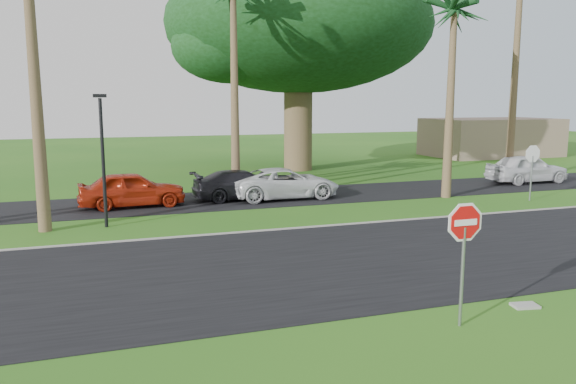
% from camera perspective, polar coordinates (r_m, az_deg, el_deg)
% --- Properties ---
extents(ground, '(120.00, 120.00, 0.00)m').
position_cam_1_polar(ground, '(14.09, 8.16, -9.08)').
color(ground, '#255B16').
rests_on(ground, ground).
extents(road, '(120.00, 8.00, 0.02)m').
position_cam_1_polar(road, '(15.81, 4.89, -6.93)').
color(road, black).
rests_on(road, ground).
extents(parking_strip, '(120.00, 5.00, 0.02)m').
position_cam_1_polar(parking_strip, '(25.54, -4.52, -0.70)').
color(parking_strip, black).
rests_on(parking_strip, ground).
extents(curb, '(120.00, 0.12, 0.06)m').
position_cam_1_polar(curb, '(19.47, 0.13, -3.75)').
color(curb, gray).
rests_on(curb, ground).
extents(stop_sign_near, '(1.05, 0.07, 2.62)m').
position_cam_1_polar(stop_sign_near, '(11.40, 17.45, -4.55)').
color(stop_sign_near, gray).
rests_on(stop_sign_near, ground).
extents(stop_sign_far, '(1.05, 0.07, 2.62)m').
position_cam_1_polar(stop_sign_far, '(27.04, 23.57, 2.89)').
color(stop_sign_far, gray).
rests_on(stop_sign_far, ground).
extents(palm_right_near, '(5.00, 5.00, 9.50)m').
position_cam_1_polar(palm_right_near, '(26.88, 16.53, 16.97)').
color(palm_right_near, brown).
rests_on(palm_right_near, ground).
extents(canopy_tree, '(16.50, 16.50, 13.12)m').
position_cam_1_polar(canopy_tree, '(36.29, 1.06, 16.43)').
color(canopy_tree, brown).
rests_on(canopy_tree, ground).
extents(streetlight_right, '(0.45, 0.25, 4.64)m').
position_cam_1_polar(streetlight_right, '(20.49, -18.31, 3.86)').
color(streetlight_right, black).
rests_on(streetlight_right, ground).
extents(building_far, '(10.00, 6.00, 3.00)m').
position_cam_1_polar(building_far, '(48.49, 19.88, 5.26)').
color(building_far, gray).
rests_on(building_far, ground).
extents(car_red, '(4.47, 2.03, 1.49)m').
position_cam_1_polar(car_red, '(24.32, -15.56, 0.24)').
color(car_red, '#A9230E').
rests_on(car_red, ground).
extents(car_dark, '(4.60, 2.03, 1.31)m').
position_cam_1_polar(car_dark, '(25.33, -4.63, 0.70)').
color(car_dark, black).
rests_on(car_dark, ground).
extents(car_minivan, '(4.96, 2.29, 1.38)m').
position_cam_1_polar(car_minivan, '(25.50, -0.30, 0.86)').
color(car_minivan, silver).
rests_on(car_minivan, ground).
extents(car_pickup, '(4.55, 1.88, 1.54)m').
position_cam_1_polar(car_pickup, '(33.03, 23.10, 2.18)').
color(car_pickup, silver).
rests_on(car_pickup, ground).
extents(utility_slab, '(0.60, 0.44, 0.06)m').
position_cam_1_polar(utility_slab, '(13.40, 22.94, -10.58)').
color(utility_slab, gray).
rests_on(utility_slab, ground).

